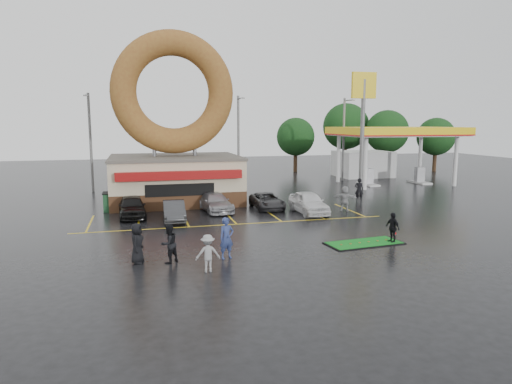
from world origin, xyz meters
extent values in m
plane|color=black|center=(0.00, 0.00, 0.00)|extent=(120.00, 120.00, 0.00)
cube|color=#472B19|center=(-3.00, 13.00, 0.60)|extent=(10.00, 8.00, 1.20)
cube|color=beige|center=(-3.00, 13.00, 2.35)|extent=(10.00, 8.00, 2.30)
cube|color=#59544C|center=(-3.00, 13.00, 3.60)|extent=(10.20, 8.20, 0.20)
cube|color=maroon|center=(-3.00, 8.70, 2.60)|extent=(9.00, 0.60, 0.60)
cylinder|color=slate|center=(-4.60, 13.00, 4.30)|extent=(0.30, 0.30, 1.20)
cylinder|color=slate|center=(-1.40, 13.00, 4.30)|extent=(0.30, 0.30, 1.20)
torus|color=brown|center=(-3.00, 13.00, 8.70)|extent=(9.60, 2.00, 9.60)
cylinder|color=silver|center=(15.00, 15.00, 2.50)|extent=(0.40, 0.40, 5.00)
cylinder|color=silver|center=(25.00, 15.00, 2.50)|extent=(0.40, 0.40, 5.00)
cylinder|color=silver|center=(15.00, 21.00, 2.50)|extent=(0.40, 0.40, 5.00)
cylinder|color=silver|center=(25.00, 21.00, 2.50)|extent=(0.40, 0.40, 5.00)
cube|color=silver|center=(20.00, 18.00, 5.25)|extent=(12.00, 8.00, 0.50)
cube|color=yellow|center=(20.00, 18.00, 5.55)|extent=(12.30, 8.30, 0.70)
cube|color=#99999E|center=(17.00, 18.00, 0.90)|extent=(0.90, 0.60, 1.60)
cube|color=#99999E|center=(23.00, 18.00, 0.90)|extent=(0.90, 0.60, 1.60)
cube|color=silver|center=(20.00, 25.00, 1.50)|extent=(6.00, 5.00, 3.00)
cylinder|color=slate|center=(13.00, 12.00, 5.00)|extent=(0.36, 0.36, 10.00)
cube|color=yellow|center=(13.00, 12.00, 9.50)|extent=(2.20, 0.30, 2.20)
cylinder|color=slate|center=(-10.00, 20.00, 4.50)|extent=(0.24, 0.24, 9.00)
cylinder|color=slate|center=(-10.00, 19.00, 8.70)|extent=(0.12, 2.00, 0.12)
cube|color=slate|center=(-10.00, 18.00, 8.65)|extent=(0.40, 0.18, 0.12)
cylinder|color=slate|center=(4.00, 21.00, 4.50)|extent=(0.24, 0.24, 9.00)
cylinder|color=slate|center=(4.00, 20.00, 8.70)|extent=(0.12, 2.00, 0.12)
cube|color=slate|center=(4.00, 19.00, 8.65)|extent=(0.40, 0.18, 0.12)
cylinder|color=slate|center=(16.00, 22.00, 4.50)|extent=(0.24, 0.24, 9.00)
cylinder|color=slate|center=(16.00, 21.00, 8.70)|extent=(0.12, 2.00, 0.12)
cube|color=slate|center=(16.00, 20.00, 8.65)|extent=(0.40, 0.18, 0.12)
cylinder|color=#332114|center=(26.00, 30.00, 1.44)|extent=(0.50, 0.50, 2.88)
sphere|color=black|center=(26.00, 30.00, 5.20)|extent=(5.60, 5.60, 5.60)
cylinder|color=#332114|center=(32.00, 28.00, 1.26)|extent=(0.50, 0.50, 2.52)
sphere|color=black|center=(32.00, 28.00, 4.55)|extent=(4.90, 4.90, 4.90)
cylinder|color=#332114|center=(22.00, 34.00, 1.62)|extent=(0.50, 0.50, 3.24)
sphere|color=black|center=(22.00, 34.00, 5.85)|extent=(6.30, 6.30, 6.30)
cylinder|color=#332114|center=(14.00, 32.00, 1.26)|extent=(0.50, 0.50, 2.52)
sphere|color=black|center=(14.00, 32.00, 4.55)|extent=(4.90, 4.90, 4.90)
imported|color=black|center=(-6.40, 7.32, 0.73)|extent=(1.92, 4.38, 1.47)
imported|color=#333336|center=(-3.73, 5.51, 0.64)|extent=(1.45, 3.93, 1.28)
imported|color=#97979C|center=(-0.60, 8.00, 0.65)|extent=(2.36, 4.69, 1.31)
imported|color=#2C2C2E|center=(3.31, 8.00, 0.59)|extent=(1.97, 4.25, 1.18)
imported|color=silver|center=(5.67, 5.58, 0.77)|extent=(1.86, 4.53, 1.54)
imported|color=navy|center=(-1.99, -3.63, 0.98)|extent=(0.81, 0.64, 1.96)
imported|color=black|center=(-4.67, -3.64, 0.90)|extent=(1.11, 1.07, 1.80)
imported|color=gray|center=(-3.15, -5.36, 0.82)|extent=(1.07, 0.63, 1.64)
imported|color=black|center=(-6.07, -3.33, 0.93)|extent=(0.82, 1.04, 1.86)
imported|color=black|center=(7.10, -3.05, 0.82)|extent=(0.58, 1.02, 1.64)
imported|color=#9B9B9D|center=(8.54, 5.76, 0.92)|extent=(1.71, 1.39, 1.83)
imported|color=black|center=(11.43, 9.19, 0.95)|extent=(0.83, 0.72, 1.91)
cube|color=#1A4526|center=(-7.50, 9.94, 0.65)|extent=(1.80, 1.21, 1.30)
cube|color=black|center=(5.56, -2.87, 0.02)|extent=(4.26, 2.20, 0.05)
cube|color=#13751E|center=(5.56, -2.87, 0.05)|extent=(4.06, 1.99, 0.03)
cylinder|color=silver|center=(7.25, -2.97, 0.28)|extent=(0.02, 0.02, 0.47)
cube|color=red|center=(7.32, -2.97, 0.47)|extent=(0.14, 0.01, 0.10)
camera|label=1|loc=(-5.90, -24.14, 6.34)|focal=32.00mm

